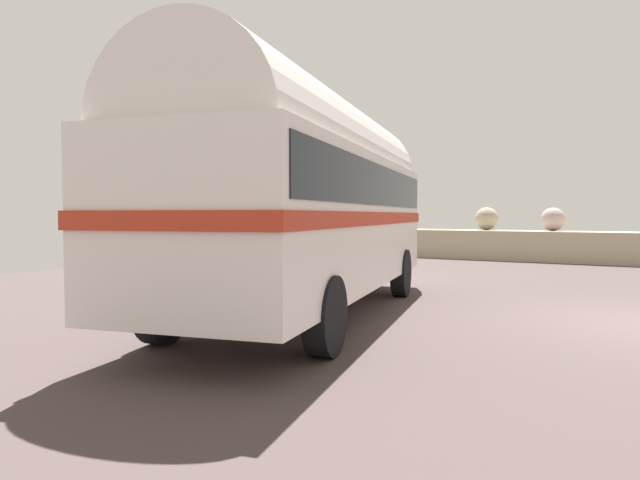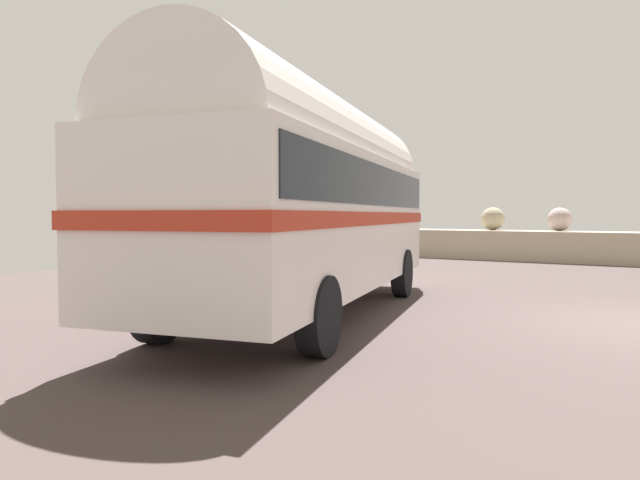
# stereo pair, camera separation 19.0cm
# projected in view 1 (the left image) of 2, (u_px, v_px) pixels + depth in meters

# --- Properties ---
(vintage_coach) EXTENTS (4.42, 8.91, 3.70)m
(vintage_coach) POSITION_uv_depth(u_px,v_px,m) (308.00, 193.00, 9.41)
(vintage_coach) COLOR black
(vintage_coach) RESTS_ON ground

